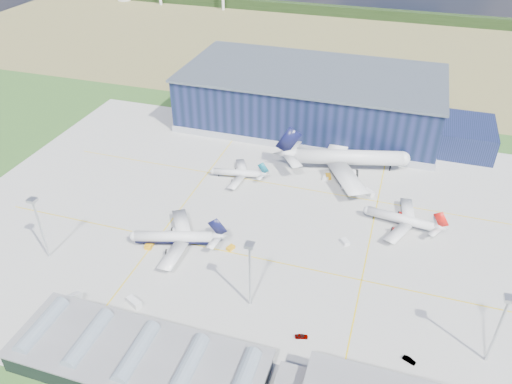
% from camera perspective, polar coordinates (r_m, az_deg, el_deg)
% --- Properties ---
extents(ground, '(600.00, 600.00, 0.00)m').
position_cam_1_polar(ground, '(173.95, -0.71, -5.10)').
color(ground, '#2D5520').
rests_on(ground, ground).
extents(apron, '(220.00, 160.00, 0.08)m').
position_cam_1_polar(apron, '(181.43, 0.28, -3.21)').
color(apron, '#A1A19C').
rests_on(apron, ground).
extents(farmland, '(600.00, 220.00, 0.01)m').
position_cam_1_polar(farmland, '(367.58, 10.54, 15.97)').
color(farmland, olive).
rests_on(farmland, ground).
extents(treeline, '(600.00, 8.00, 8.00)m').
position_cam_1_polar(treeline, '(443.16, 12.28, 19.35)').
color(treeline, black).
rests_on(treeline, ground).
extents(hangar, '(145.00, 62.00, 26.10)m').
position_cam_1_polar(hangar, '(246.86, 6.93, 10.26)').
color(hangar, black).
rests_on(hangar, ground).
extents(glass_concourse, '(78.00, 23.00, 8.60)m').
position_cam_1_polar(glass_concourse, '(135.15, -11.95, -18.60)').
color(glass_concourse, black).
rests_on(glass_concourse, ground).
extents(light_mast_west, '(2.60, 2.60, 23.00)m').
position_cam_1_polar(light_mast_west, '(170.60, -23.68, -2.83)').
color(light_mast_west, silver).
rests_on(light_mast_west, ground).
extents(light_mast_center, '(2.60, 2.60, 23.00)m').
position_cam_1_polar(light_mast_center, '(139.87, -0.72, -8.32)').
color(light_mast_center, silver).
rests_on(light_mast_center, ground).
extents(light_mast_east, '(2.60, 2.60, 23.00)m').
position_cam_1_polar(light_mast_east, '(139.56, 26.27, -12.92)').
color(light_mast_east, silver).
rests_on(light_mast_east, ground).
extents(airliner_navy, '(41.87, 41.38, 11.05)m').
position_cam_1_polar(airliner_navy, '(169.24, -9.40, -4.53)').
color(airliner_navy, silver).
rests_on(airliner_navy, ground).
extents(airliner_red, '(33.87, 33.31, 9.83)m').
position_cam_1_polar(airliner_red, '(183.06, 16.25, -2.50)').
color(airliner_red, silver).
rests_on(airliner_red, ground).
extents(airliner_widebody, '(69.19, 68.29, 18.62)m').
position_cam_1_polar(airliner_widebody, '(209.56, 10.59, 4.70)').
color(airliner_widebody, silver).
rests_on(airliner_widebody, ground).
extents(airliner_regional, '(28.39, 27.95, 8.03)m').
position_cam_1_polar(airliner_regional, '(203.02, -2.20, 2.56)').
color(airliner_regional, silver).
rests_on(airliner_regional, ground).
extents(gse_tug_a, '(2.58, 3.88, 1.54)m').
position_cam_1_polar(gse_tug_a, '(172.88, -12.08, -5.96)').
color(gse_tug_a, orange).
rests_on(gse_tug_a, ground).
extents(gse_tug_b, '(2.70, 3.25, 1.20)m').
position_cam_1_polar(gse_tug_b, '(168.50, -2.91, -6.40)').
color(gse_tug_b, orange).
rests_on(gse_tug_b, ground).
extents(gse_van_a, '(5.39, 4.09, 2.16)m').
position_cam_1_polar(gse_van_a, '(153.82, -13.77, -12.15)').
color(gse_van_a, silver).
rests_on(gse_van_a, ground).
extents(gse_cart_a, '(2.21, 3.32, 1.44)m').
position_cam_1_polar(gse_cart_a, '(205.73, 7.98, 1.60)').
color(gse_cart_a, silver).
rests_on(gse_cart_a, ground).
extents(gse_van_b, '(4.60, 4.42, 2.01)m').
position_cam_1_polar(gse_van_b, '(199.15, 12.78, -0.06)').
color(gse_van_b, silver).
rests_on(gse_van_b, ground).
extents(gse_tug_c, '(2.92, 3.76, 1.45)m').
position_cam_1_polar(gse_tug_c, '(206.88, 8.26, 1.78)').
color(gse_tug_c, orange).
rests_on(gse_tug_c, ground).
extents(gse_cart_b, '(3.70, 3.84, 1.39)m').
position_cam_1_polar(gse_cart_b, '(173.27, 10.14, -5.62)').
color(gse_cart_b, silver).
rests_on(gse_cart_b, ground).
extents(airstair, '(2.60, 5.11, 3.13)m').
position_cam_1_polar(airstair, '(158.43, -20.04, -11.64)').
color(airstair, silver).
rests_on(airstair, ground).
extents(car_a, '(3.84, 2.36, 1.22)m').
position_cam_1_polar(car_a, '(142.43, 5.22, -16.09)').
color(car_a, '#99999E').
rests_on(car_a, ground).
extents(car_b, '(3.72, 2.52, 1.16)m').
position_cam_1_polar(car_b, '(142.74, 17.10, -17.88)').
color(car_b, '#99999E').
rests_on(car_b, ground).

